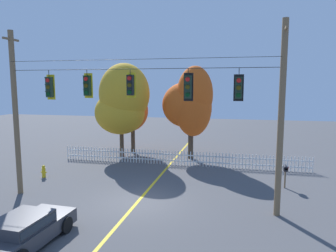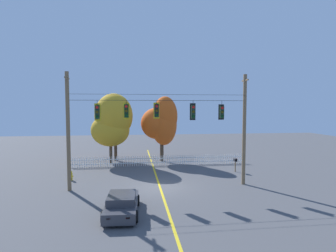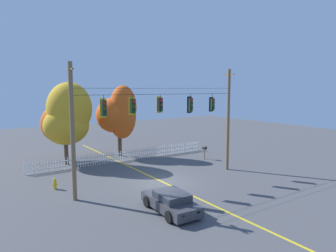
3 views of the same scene
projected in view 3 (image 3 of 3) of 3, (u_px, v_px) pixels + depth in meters
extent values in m
plane|color=#4C4C4F|center=(163.00, 182.00, 22.55)|extent=(80.00, 80.00, 0.00)
cube|color=gold|center=(163.00, 182.00, 22.55)|extent=(0.16, 36.00, 0.01)
cylinder|color=brown|center=(73.00, 132.00, 18.45)|extent=(0.27, 0.27, 8.43)
cylinder|color=brown|center=(228.00, 120.00, 25.63)|extent=(0.27, 0.27, 8.43)
cube|color=brown|center=(70.00, 69.00, 17.99)|extent=(0.10, 1.10, 0.10)
cube|color=brown|center=(229.00, 75.00, 25.17)|extent=(0.10, 1.10, 0.10)
cylinder|color=black|center=(163.00, 94.00, 21.76)|extent=(12.78, 0.02, 0.02)
cylinder|color=black|center=(165.00, 88.00, 21.51)|extent=(12.78, 0.02, 0.02)
cylinder|color=black|center=(104.00, 98.00, 19.32)|extent=(0.03, 0.03, 0.34)
cube|color=yellow|center=(103.00, 108.00, 19.51)|extent=(0.43, 0.02, 1.24)
cube|color=#1E3323|center=(104.00, 108.00, 19.40)|extent=(0.30, 0.24, 1.00)
cylinder|color=red|center=(105.00, 103.00, 19.25)|extent=(0.20, 0.03, 0.20)
cube|color=#1E3323|center=(105.00, 101.00, 19.20)|extent=(0.22, 0.12, 0.06)
cylinder|color=#463B09|center=(105.00, 108.00, 19.29)|extent=(0.20, 0.03, 0.20)
cube|color=#1E3323|center=(105.00, 107.00, 19.24)|extent=(0.22, 0.12, 0.06)
cylinder|color=#073513|center=(105.00, 114.00, 19.33)|extent=(0.20, 0.03, 0.20)
cube|color=#1E3323|center=(105.00, 112.00, 19.28)|extent=(0.22, 0.12, 0.06)
cylinder|color=black|center=(133.00, 97.00, 20.45)|extent=(0.03, 0.03, 0.28)
cube|color=yellow|center=(132.00, 106.00, 20.63)|extent=(0.43, 0.02, 1.19)
cube|color=black|center=(133.00, 106.00, 20.52)|extent=(0.30, 0.24, 0.96)
cylinder|color=red|center=(134.00, 101.00, 20.37)|extent=(0.20, 0.03, 0.20)
cube|color=black|center=(134.00, 100.00, 20.32)|extent=(0.22, 0.12, 0.06)
cylinder|color=#463B09|center=(134.00, 106.00, 20.41)|extent=(0.20, 0.03, 0.20)
cube|color=black|center=(134.00, 104.00, 20.36)|extent=(0.22, 0.12, 0.06)
cylinder|color=#073513|center=(134.00, 111.00, 20.45)|extent=(0.20, 0.03, 0.20)
cube|color=black|center=(134.00, 109.00, 20.40)|extent=(0.22, 0.12, 0.06)
cylinder|color=black|center=(160.00, 96.00, 21.65)|extent=(0.03, 0.03, 0.27)
cube|color=yellow|center=(159.00, 105.00, 21.83)|extent=(0.43, 0.02, 1.17)
cube|color=black|center=(160.00, 105.00, 21.73)|extent=(0.30, 0.24, 0.95)
cylinder|color=red|center=(161.00, 100.00, 21.58)|extent=(0.20, 0.03, 0.20)
cube|color=black|center=(162.00, 99.00, 21.53)|extent=(0.22, 0.12, 0.06)
cylinder|color=#463B09|center=(161.00, 105.00, 21.61)|extent=(0.20, 0.03, 0.20)
cube|color=black|center=(162.00, 103.00, 21.56)|extent=(0.22, 0.12, 0.06)
cylinder|color=#073513|center=(161.00, 109.00, 21.65)|extent=(0.20, 0.03, 0.20)
cube|color=black|center=(162.00, 108.00, 21.60)|extent=(0.22, 0.12, 0.06)
cylinder|color=black|center=(190.00, 96.00, 23.16)|extent=(0.03, 0.03, 0.32)
cube|color=black|center=(189.00, 105.00, 23.35)|extent=(0.43, 0.02, 1.26)
cube|color=#1E3323|center=(190.00, 105.00, 23.24)|extent=(0.30, 0.24, 1.02)
cylinder|color=red|center=(192.00, 100.00, 23.09)|extent=(0.20, 0.03, 0.20)
cube|color=#1E3323|center=(192.00, 99.00, 23.04)|extent=(0.22, 0.12, 0.06)
cylinder|color=#463B09|center=(191.00, 105.00, 23.13)|extent=(0.20, 0.03, 0.20)
cube|color=#1E3323|center=(192.00, 103.00, 23.08)|extent=(0.22, 0.12, 0.06)
cylinder|color=#073513|center=(191.00, 109.00, 23.17)|extent=(0.20, 0.03, 0.20)
cube|color=#1E3323|center=(192.00, 108.00, 23.12)|extent=(0.22, 0.12, 0.06)
cylinder|color=black|center=(212.00, 96.00, 24.38)|extent=(0.03, 0.03, 0.39)
cube|color=black|center=(211.00, 104.00, 24.57)|extent=(0.43, 0.02, 1.16)
cube|color=#1E3323|center=(212.00, 104.00, 24.46)|extent=(0.30, 0.24, 0.94)
cylinder|color=red|center=(213.00, 101.00, 24.32)|extent=(0.20, 0.03, 0.20)
cube|color=#1E3323|center=(214.00, 99.00, 24.26)|extent=(0.22, 0.12, 0.06)
cylinder|color=#463B09|center=(213.00, 104.00, 24.35)|extent=(0.20, 0.03, 0.20)
cube|color=#1E3323|center=(214.00, 103.00, 24.30)|extent=(0.22, 0.12, 0.06)
cylinder|color=#073513|center=(213.00, 108.00, 24.39)|extent=(0.20, 0.03, 0.20)
cube|color=#1E3323|center=(214.00, 107.00, 24.34)|extent=(0.22, 0.12, 0.06)
cube|color=white|center=(24.00, 169.00, 24.25)|extent=(0.06, 0.04, 1.03)
cube|color=white|center=(28.00, 169.00, 24.37)|extent=(0.06, 0.04, 1.03)
cube|color=white|center=(31.00, 168.00, 24.50)|extent=(0.06, 0.04, 1.03)
cube|color=white|center=(34.00, 168.00, 24.62)|extent=(0.06, 0.04, 1.03)
cube|color=white|center=(37.00, 167.00, 24.75)|extent=(0.06, 0.04, 1.03)
cube|color=white|center=(40.00, 167.00, 24.87)|extent=(0.06, 0.04, 1.03)
cube|color=white|center=(42.00, 167.00, 24.99)|extent=(0.06, 0.04, 1.03)
cube|color=white|center=(45.00, 166.00, 25.12)|extent=(0.06, 0.04, 1.03)
cube|color=white|center=(48.00, 166.00, 25.24)|extent=(0.06, 0.04, 1.03)
cube|color=white|center=(51.00, 165.00, 25.37)|extent=(0.06, 0.04, 1.03)
cube|color=white|center=(54.00, 165.00, 25.49)|extent=(0.06, 0.04, 1.03)
cube|color=white|center=(57.00, 165.00, 25.62)|extent=(0.06, 0.04, 1.03)
cube|color=white|center=(59.00, 164.00, 25.74)|extent=(0.06, 0.04, 1.03)
cube|color=white|center=(62.00, 164.00, 25.87)|extent=(0.06, 0.04, 1.03)
cube|color=white|center=(65.00, 164.00, 25.99)|extent=(0.06, 0.04, 1.03)
cube|color=white|center=(68.00, 163.00, 26.11)|extent=(0.06, 0.04, 1.03)
cube|color=white|center=(70.00, 163.00, 26.24)|extent=(0.06, 0.04, 1.03)
cube|color=white|center=(73.00, 163.00, 26.36)|extent=(0.06, 0.04, 1.03)
cube|color=white|center=(75.00, 162.00, 26.49)|extent=(0.06, 0.04, 1.03)
cube|color=white|center=(78.00, 162.00, 26.61)|extent=(0.06, 0.04, 1.03)
cube|color=white|center=(81.00, 162.00, 26.74)|extent=(0.06, 0.04, 1.03)
cube|color=white|center=(83.00, 161.00, 26.86)|extent=(0.06, 0.04, 1.03)
cube|color=white|center=(86.00, 161.00, 26.98)|extent=(0.06, 0.04, 1.03)
cube|color=white|center=(88.00, 161.00, 27.11)|extent=(0.06, 0.04, 1.03)
cube|color=white|center=(91.00, 160.00, 27.23)|extent=(0.06, 0.04, 1.03)
cube|color=white|center=(93.00, 160.00, 27.36)|extent=(0.06, 0.04, 1.03)
cube|color=white|center=(95.00, 160.00, 27.48)|extent=(0.06, 0.04, 1.03)
cube|color=white|center=(98.00, 159.00, 27.61)|extent=(0.06, 0.04, 1.03)
cube|color=white|center=(100.00, 159.00, 27.73)|extent=(0.06, 0.04, 1.03)
cube|color=white|center=(103.00, 159.00, 27.85)|extent=(0.06, 0.04, 1.03)
cube|color=white|center=(105.00, 158.00, 27.98)|extent=(0.06, 0.04, 1.03)
cube|color=white|center=(107.00, 158.00, 28.10)|extent=(0.06, 0.04, 1.03)
cube|color=white|center=(109.00, 158.00, 28.23)|extent=(0.06, 0.04, 1.03)
cube|color=white|center=(112.00, 157.00, 28.35)|extent=(0.06, 0.04, 1.03)
cube|color=white|center=(114.00, 157.00, 28.48)|extent=(0.06, 0.04, 1.03)
cube|color=white|center=(116.00, 157.00, 28.60)|extent=(0.06, 0.04, 1.03)
cube|color=white|center=(118.00, 156.00, 28.73)|extent=(0.06, 0.04, 1.03)
cube|color=white|center=(121.00, 156.00, 28.85)|extent=(0.06, 0.04, 1.03)
cube|color=white|center=(123.00, 156.00, 28.97)|extent=(0.06, 0.04, 1.03)
cube|color=white|center=(125.00, 156.00, 29.10)|extent=(0.06, 0.04, 1.03)
cube|color=white|center=(127.00, 155.00, 29.22)|extent=(0.06, 0.04, 1.03)
cube|color=white|center=(129.00, 155.00, 29.35)|extent=(0.06, 0.04, 1.03)
cube|color=white|center=(131.00, 155.00, 29.47)|extent=(0.06, 0.04, 1.03)
cube|color=white|center=(133.00, 154.00, 29.60)|extent=(0.06, 0.04, 1.03)
cube|color=white|center=(136.00, 154.00, 29.72)|extent=(0.06, 0.04, 1.03)
cube|color=white|center=(138.00, 154.00, 29.84)|extent=(0.06, 0.04, 1.03)
cube|color=white|center=(140.00, 154.00, 29.97)|extent=(0.06, 0.04, 1.03)
cube|color=white|center=(142.00, 153.00, 30.09)|extent=(0.06, 0.04, 1.03)
cube|color=white|center=(144.00, 153.00, 30.22)|extent=(0.06, 0.04, 1.03)
cube|color=white|center=(146.00, 153.00, 30.34)|extent=(0.06, 0.04, 1.03)
cube|color=white|center=(148.00, 153.00, 30.47)|extent=(0.06, 0.04, 1.03)
cube|color=white|center=(150.00, 152.00, 30.59)|extent=(0.06, 0.04, 1.03)
cube|color=white|center=(151.00, 152.00, 30.72)|extent=(0.06, 0.04, 1.03)
cube|color=white|center=(153.00, 152.00, 30.84)|extent=(0.06, 0.04, 1.03)
cube|color=white|center=(155.00, 152.00, 30.96)|extent=(0.06, 0.04, 1.03)
cube|color=white|center=(157.00, 151.00, 31.09)|extent=(0.06, 0.04, 1.03)
cube|color=white|center=(159.00, 151.00, 31.21)|extent=(0.06, 0.04, 1.03)
cube|color=white|center=(161.00, 151.00, 31.34)|extent=(0.06, 0.04, 1.03)
cube|color=white|center=(163.00, 151.00, 31.46)|extent=(0.06, 0.04, 1.03)
cube|color=white|center=(165.00, 150.00, 31.59)|extent=(0.06, 0.04, 1.03)
cube|color=white|center=(166.00, 150.00, 31.71)|extent=(0.06, 0.04, 1.03)
cube|color=white|center=(168.00, 150.00, 31.83)|extent=(0.06, 0.04, 1.03)
cube|color=white|center=(170.00, 150.00, 31.96)|extent=(0.06, 0.04, 1.03)
cube|color=white|center=(172.00, 149.00, 32.08)|extent=(0.06, 0.04, 1.03)
cube|color=white|center=(174.00, 149.00, 32.21)|extent=(0.06, 0.04, 1.03)
cube|color=white|center=(175.00, 149.00, 32.33)|extent=(0.06, 0.04, 1.03)
cube|color=white|center=(177.00, 149.00, 32.46)|extent=(0.06, 0.04, 1.03)
cube|color=white|center=(179.00, 148.00, 32.58)|extent=(0.06, 0.04, 1.03)
cube|color=white|center=(180.00, 148.00, 32.71)|extent=(0.06, 0.04, 1.03)
cube|color=white|center=(182.00, 148.00, 32.83)|extent=(0.06, 0.04, 1.03)
cube|color=white|center=(184.00, 148.00, 32.95)|extent=(0.06, 0.04, 1.03)
cube|color=white|center=(185.00, 148.00, 33.08)|extent=(0.06, 0.04, 1.03)
cube|color=white|center=(187.00, 147.00, 33.20)|extent=(0.06, 0.04, 1.03)
cube|color=white|center=(189.00, 147.00, 33.33)|extent=(0.06, 0.04, 1.03)
cube|color=white|center=(190.00, 147.00, 33.45)|extent=(0.06, 0.04, 1.03)
cube|color=white|center=(192.00, 147.00, 33.58)|extent=(0.06, 0.04, 1.03)
cube|color=white|center=(194.00, 146.00, 33.70)|extent=(0.06, 0.04, 1.03)
cube|color=white|center=(195.00, 146.00, 33.82)|extent=(0.06, 0.04, 1.03)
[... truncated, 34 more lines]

